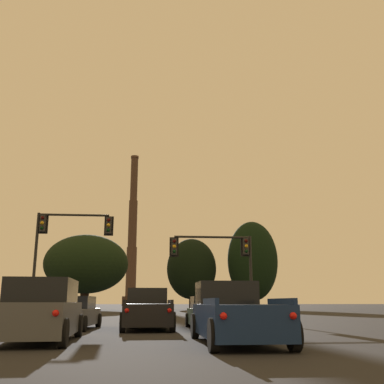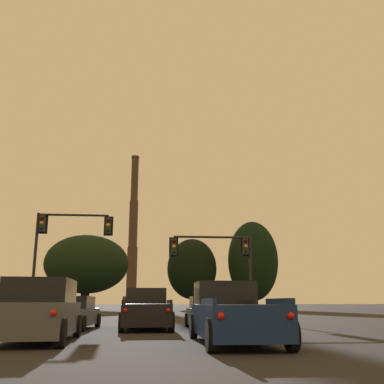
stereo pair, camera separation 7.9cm
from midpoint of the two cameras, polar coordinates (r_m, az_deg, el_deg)
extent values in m
cube|color=#0F3823|center=(20.84, 2.26, -15.56)|extent=(1.85, 4.62, 0.70)
cube|color=black|center=(21.06, 2.17, -13.85)|extent=(1.64, 2.22, 0.55)
cylinder|color=black|center=(22.66, -0.63, -15.95)|extent=(0.23, 0.64, 0.64)
cylinder|color=black|center=(22.85, 3.95, -15.91)|extent=(0.23, 0.64, 0.64)
cylinder|color=black|center=(18.87, 0.22, -16.38)|extent=(0.23, 0.64, 0.64)
cylinder|color=black|center=(19.10, 5.71, -16.29)|extent=(0.23, 0.64, 0.64)
sphere|color=red|center=(18.46, 0.84, -15.32)|extent=(0.17, 0.17, 0.17)
sphere|color=red|center=(18.65, 5.41, -15.25)|extent=(0.17, 0.17, 0.17)
cube|color=navy|center=(13.50, 5.48, -15.89)|extent=(2.01, 5.40, 0.88)
cube|color=black|center=(15.22, 4.15, -12.67)|extent=(1.84, 1.80, 0.72)
cube|color=navy|center=(11.97, 2.14, -13.72)|extent=(0.11, 2.43, 0.16)
cube|color=navy|center=(12.36, 11.07, -13.49)|extent=(0.11, 2.43, 0.16)
cylinder|color=black|center=(15.55, 0.22, -16.63)|extent=(0.22, 0.80, 0.80)
cylinder|color=black|center=(15.86, 7.58, -16.46)|extent=(0.22, 0.80, 0.80)
cylinder|color=black|center=(11.18, 2.54, -17.71)|extent=(0.22, 0.80, 0.80)
cylinder|color=black|center=(11.61, 12.62, -17.26)|extent=(0.22, 0.80, 0.80)
sphere|color=red|center=(10.67, 3.80, -15.45)|extent=(0.17, 0.17, 0.17)
sphere|color=red|center=(11.05, 12.53, -15.10)|extent=(0.17, 0.17, 0.17)
cube|color=#4C4F54|center=(21.38, -15.11, -15.07)|extent=(2.02, 4.68, 0.70)
cube|color=black|center=(21.59, -14.87, -13.41)|extent=(1.72, 2.28, 0.55)
cylinder|color=black|center=(23.43, -16.30, -15.35)|extent=(0.25, 0.65, 0.64)
cylinder|color=black|center=(23.09, -11.89, -15.63)|extent=(0.25, 0.65, 0.64)
cylinder|color=black|center=(19.75, -18.94, -15.55)|extent=(0.25, 0.65, 0.64)
cylinder|color=black|center=(19.35, -13.73, -15.94)|extent=(0.25, 0.65, 0.64)
sphere|color=red|center=(19.29, -18.73, -14.55)|extent=(0.17, 0.17, 0.17)
sphere|color=red|center=(18.95, -14.40, -14.87)|extent=(0.17, 0.17, 0.17)
cube|color=#4C4F54|center=(14.75, -18.81, -14.97)|extent=(2.14, 4.88, 0.95)
cube|color=black|center=(14.86, -18.48, -11.79)|extent=(1.91, 2.88, 0.70)
cylinder|color=black|center=(16.83, -20.94, -15.61)|extent=(0.26, 0.77, 0.76)
cylinder|color=black|center=(16.54, -14.33, -16.12)|extent=(0.26, 0.77, 0.76)
cylinder|color=black|center=(12.72, -16.20, -16.82)|extent=(0.26, 0.77, 0.76)
sphere|color=red|center=(12.23, -17.12, -14.49)|extent=(0.17, 0.17, 0.17)
cube|color=black|center=(20.69, -5.82, -15.15)|extent=(2.08, 5.43, 0.88)
cube|color=black|center=(22.44, -5.81, -13.00)|extent=(1.87, 1.83, 0.72)
cube|color=black|center=(19.31, -8.61, -13.62)|extent=(0.14, 2.43, 0.16)
cube|color=black|center=(19.33, -2.87, -13.75)|extent=(0.14, 2.43, 0.16)
cylinder|color=black|center=(22.90, -8.43, -15.59)|extent=(0.23, 0.80, 0.80)
cylinder|color=black|center=(22.92, -3.34, -15.71)|extent=(0.23, 0.80, 0.80)
cylinder|color=black|center=(18.51, -8.93, -16.02)|extent=(0.23, 0.80, 0.80)
cylinder|color=black|center=(18.53, -2.61, -16.17)|extent=(0.23, 0.80, 0.80)
sphere|color=red|center=(17.97, -8.42, -14.66)|extent=(0.17, 0.17, 0.17)
sphere|color=red|center=(17.99, -3.01, -14.79)|extent=(0.17, 0.17, 0.17)
cylinder|color=black|center=(29.10, 7.44, -10.76)|extent=(0.18, 0.18, 5.32)
cylinder|color=black|center=(29.08, 7.60, -15.90)|extent=(0.40, 0.40, 0.10)
cube|color=#282828|center=(29.21, 6.75, -6.87)|extent=(0.34, 0.34, 1.04)
cube|color=black|center=(29.38, 6.68, -6.92)|extent=(0.58, 0.03, 1.25)
sphere|color=#320504|center=(29.07, 6.81, -6.20)|extent=(0.22, 0.22, 0.22)
sphere|color=#F2AD14|center=(29.02, 6.83, -6.83)|extent=(0.22, 0.22, 0.22)
sphere|color=black|center=(28.99, 6.85, -7.46)|extent=(0.22, 0.22, 0.22)
cylinder|color=black|center=(28.91, 2.52, -5.75)|extent=(4.89, 0.14, 0.14)
sphere|color=black|center=(29.34, 7.28, -5.77)|extent=(0.18, 0.18, 0.18)
cube|color=#282828|center=(28.60, -2.36, -6.95)|extent=(0.34, 0.34, 1.04)
cube|color=black|center=(28.78, -2.37, -7.00)|extent=(0.58, 0.03, 1.25)
sphere|color=#320504|center=(28.46, -2.33, -6.26)|extent=(0.22, 0.22, 0.22)
sphere|color=#F2AD14|center=(28.41, -2.33, -6.91)|extent=(0.22, 0.22, 0.22)
sphere|color=black|center=(28.38, -2.34, -7.55)|extent=(0.22, 0.22, 0.22)
cylinder|color=black|center=(29.45, -19.44, -8.86)|extent=(0.18, 0.18, 6.63)
cylinder|color=black|center=(29.39, -19.96, -15.20)|extent=(0.40, 0.40, 0.10)
cube|color=#282828|center=(29.69, -18.49, -3.81)|extent=(0.34, 0.34, 1.04)
cube|color=black|center=(29.86, -18.41, -3.87)|extent=(0.58, 0.03, 1.25)
sphere|color=#320504|center=(29.56, -18.52, -3.13)|extent=(0.22, 0.22, 0.22)
sphere|color=#F2AD14|center=(29.51, -18.57, -3.74)|extent=(0.22, 0.22, 0.22)
sphere|color=black|center=(29.46, -18.62, -4.36)|extent=(0.22, 0.22, 0.22)
cylinder|color=black|center=(29.41, -14.81, -2.84)|extent=(4.37, 0.14, 0.14)
sphere|color=black|center=(29.86, -18.95, -2.71)|extent=(0.18, 0.18, 0.18)
cube|color=#282828|center=(29.02, -10.62, -4.21)|extent=(0.34, 0.34, 1.04)
cube|color=black|center=(29.20, -10.58, -4.27)|extent=(0.58, 0.03, 1.25)
sphere|color=#320504|center=(28.89, -10.62, -3.51)|extent=(0.22, 0.22, 0.22)
sphere|color=#F2AD14|center=(28.83, -10.65, -4.14)|extent=(0.22, 0.22, 0.22)
sphere|color=black|center=(28.78, -10.68, -4.78)|extent=(0.22, 0.22, 0.22)
cylinder|color=#3C2B22|center=(145.70, -7.87, -13.58)|extent=(5.19, 5.19, 2.95)
cylinder|color=#473328|center=(146.00, -7.75, -9.98)|extent=(3.24, 3.24, 15.41)
cylinder|color=#473328|center=(147.81, -7.56, -4.01)|extent=(2.79, 2.79, 15.41)
cylinder|color=#473328|center=(151.17, -7.37, 1.75)|extent=(2.33, 2.33, 15.41)
cylinder|color=#4E382C|center=(153.29, -7.29, 4.40)|extent=(2.61, 2.61, 0.70)
cylinder|color=black|center=(74.84, 7.82, -13.45)|extent=(0.82, 0.82, 2.99)
ellipsoid|color=black|center=(75.13, 7.66, -8.62)|extent=(8.21, 7.39, 12.88)
cylinder|color=black|center=(73.93, -0.09, -13.63)|extent=(0.80, 0.80, 2.85)
ellipsoid|color=black|center=(74.12, -0.09, -9.71)|extent=(8.04, 7.23, 9.71)
cylinder|color=black|center=(70.57, -13.54, -12.97)|extent=(1.26, 1.26, 3.52)
ellipsoid|color=black|center=(70.79, -13.31, -8.87)|extent=(12.62, 11.36, 8.83)
camera|label=1|loc=(0.04, -90.05, 0.01)|focal=42.00mm
camera|label=2|loc=(0.04, 89.95, -0.01)|focal=42.00mm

